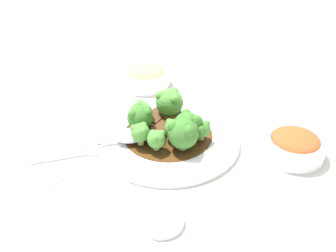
{
  "coord_description": "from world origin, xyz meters",
  "views": [
    {
      "loc": [
        -0.54,
        -0.31,
        0.45
      ],
      "look_at": [
        0.0,
        0.0,
        0.03
      ],
      "focal_mm": 42.0,
      "sensor_mm": 36.0,
      "label": 1
    }
  ],
  "objects_px": {
    "broccoli_floret_0": "(183,133)",
    "broccoli_floret_6": "(170,102)",
    "side_bowl_appetizer": "(145,76)",
    "broccoli_floret_5": "(156,139)",
    "side_bowl_kimchi": "(295,145)",
    "broccoli_floret_1": "(140,117)",
    "broccoli_floret_7": "(141,112)",
    "beef_strip_2": "(156,117)",
    "main_plate": "(168,136)",
    "broccoli_floret_3": "(140,132)",
    "broccoli_floret_2": "(174,129)",
    "sauce_dish": "(162,220)",
    "broccoli_floret_8": "(202,129)",
    "serving_spoon": "(124,137)",
    "beef_strip_1": "(158,130)",
    "beef_strip_3": "(180,122)",
    "beef_strip_0": "(198,130)",
    "broccoli_floret_4": "(188,125)"
  },
  "relations": [
    {
      "from": "broccoli_floret_0",
      "to": "broccoli_floret_6",
      "type": "height_order",
      "value": "broccoli_floret_6"
    },
    {
      "from": "broccoli_floret_6",
      "to": "side_bowl_appetizer",
      "type": "xyz_separation_m",
      "value": [
        0.12,
        0.14,
        -0.03
      ]
    },
    {
      "from": "broccoli_floret_5",
      "to": "side_bowl_kimchi",
      "type": "distance_m",
      "value": 0.25
    },
    {
      "from": "broccoli_floret_1",
      "to": "broccoli_floret_7",
      "type": "distance_m",
      "value": 0.03
    },
    {
      "from": "broccoli_floret_0",
      "to": "broccoli_floret_1",
      "type": "bearing_deg",
      "value": 87.85
    },
    {
      "from": "beef_strip_2",
      "to": "main_plate",
      "type": "bearing_deg",
      "value": -121.41
    },
    {
      "from": "side_bowl_kimchi",
      "to": "broccoli_floret_3",
      "type": "bearing_deg",
      "value": 118.46
    },
    {
      "from": "broccoli_floret_1",
      "to": "broccoli_floret_2",
      "type": "xyz_separation_m",
      "value": [
        0.01,
        -0.07,
        -0.01
      ]
    },
    {
      "from": "main_plate",
      "to": "broccoli_floret_6",
      "type": "height_order",
      "value": "broccoli_floret_6"
    },
    {
      "from": "sauce_dish",
      "to": "beef_strip_2",
      "type": "bearing_deg",
      "value": 33.79
    },
    {
      "from": "broccoli_floret_5",
      "to": "broccoli_floret_8",
      "type": "distance_m",
      "value": 0.09
    },
    {
      "from": "serving_spoon",
      "to": "sauce_dish",
      "type": "bearing_deg",
      "value": -128.33
    },
    {
      "from": "broccoli_floret_7",
      "to": "sauce_dish",
      "type": "height_order",
      "value": "broccoli_floret_7"
    },
    {
      "from": "side_bowl_kimchi",
      "to": "sauce_dish",
      "type": "xyz_separation_m",
      "value": [
        -0.26,
        0.12,
        -0.02
      ]
    },
    {
      "from": "broccoli_floret_8",
      "to": "side_bowl_appetizer",
      "type": "height_order",
      "value": "broccoli_floret_8"
    },
    {
      "from": "broccoli_floret_0",
      "to": "sauce_dish",
      "type": "distance_m",
      "value": 0.17
    },
    {
      "from": "broccoli_floret_3",
      "to": "broccoli_floret_6",
      "type": "distance_m",
      "value": 0.11
    },
    {
      "from": "broccoli_floret_3",
      "to": "beef_strip_1",
      "type": "bearing_deg",
      "value": -7.44
    },
    {
      "from": "beef_strip_3",
      "to": "sauce_dish",
      "type": "bearing_deg",
      "value": -157.4
    },
    {
      "from": "broccoli_floret_0",
      "to": "side_bowl_appetizer",
      "type": "height_order",
      "value": "broccoli_floret_0"
    },
    {
      "from": "broccoli_floret_7",
      "to": "broccoli_floret_2",
      "type": "bearing_deg",
      "value": -99.37
    },
    {
      "from": "broccoli_floret_8",
      "to": "side_bowl_kimchi",
      "type": "height_order",
      "value": "broccoli_floret_8"
    },
    {
      "from": "beef_strip_0",
      "to": "sauce_dish",
      "type": "xyz_separation_m",
      "value": [
        -0.22,
        -0.05,
        -0.02
      ]
    },
    {
      "from": "beef_strip_2",
      "to": "broccoli_floret_7",
      "type": "xyz_separation_m",
      "value": [
        -0.03,
        0.02,
        0.02
      ]
    },
    {
      "from": "broccoli_floret_8",
      "to": "serving_spoon",
      "type": "height_order",
      "value": "broccoli_floret_8"
    },
    {
      "from": "broccoli_floret_5",
      "to": "side_bowl_kimchi",
      "type": "bearing_deg",
      "value": -58.24
    },
    {
      "from": "main_plate",
      "to": "broccoli_floret_8",
      "type": "relative_size",
      "value": 7.06
    },
    {
      "from": "sauce_dish",
      "to": "broccoli_floret_4",
      "type": "bearing_deg",
      "value": 16.93
    },
    {
      "from": "broccoli_floret_0",
      "to": "broccoli_floret_3",
      "type": "distance_m",
      "value": 0.08
    },
    {
      "from": "broccoli_floret_1",
      "to": "broccoli_floret_2",
      "type": "bearing_deg",
      "value": -79.19
    },
    {
      "from": "broccoli_floret_8",
      "to": "side_bowl_kimchi",
      "type": "relative_size",
      "value": 0.35
    },
    {
      "from": "side_bowl_appetizer",
      "to": "beef_strip_1",
      "type": "bearing_deg",
      "value": -140.49
    },
    {
      "from": "beef_strip_0",
      "to": "side_bowl_appetizer",
      "type": "xyz_separation_m",
      "value": [
        0.14,
        0.21,
        0.0
      ]
    },
    {
      "from": "broccoli_floret_4",
      "to": "broccoli_floret_8",
      "type": "distance_m",
      "value": 0.03
    },
    {
      "from": "sauce_dish",
      "to": "main_plate",
      "type": "bearing_deg",
      "value": 27.82
    },
    {
      "from": "beef_strip_3",
      "to": "broccoli_floret_1",
      "type": "xyz_separation_m",
      "value": [
        -0.06,
        0.05,
        0.03
      ]
    },
    {
      "from": "broccoli_floret_1",
      "to": "side_bowl_appetizer",
      "type": "xyz_separation_m",
      "value": [
        0.2,
        0.12,
        -0.03
      ]
    },
    {
      "from": "beef_strip_0",
      "to": "broccoli_floret_6",
      "type": "distance_m",
      "value": 0.08
    },
    {
      "from": "beef_strip_0",
      "to": "broccoli_floret_2",
      "type": "relative_size",
      "value": 1.25
    },
    {
      "from": "broccoli_floret_8",
      "to": "broccoli_floret_6",
      "type": "bearing_deg",
      "value": 67.97
    },
    {
      "from": "beef_strip_1",
      "to": "beef_strip_2",
      "type": "bearing_deg",
      "value": 38.12
    },
    {
      "from": "beef_strip_1",
      "to": "broccoli_floret_2",
      "type": "bearing_deg",
      "value": -96.95
    },
    {
      "from": "broccoli_floret_1",
      "to": "beef_strip_1",
      "type": "bearing_deg",
      "value": -59.4
    },
    {
      "from": "serving_spoon",
      "to": "broccoli_floret_5",
      "type": "bearing_deg",
      "value": -84.24
    },
    {
      "from": "beef_strip_1",
      "to": "side_bowl_appetizer",
      "type": "height_order",
      "value": "side_bowl_appetizer"
    },
    {
      "from": "broccoli_floret_6",
      "to": "broccoli_floret_7",
      "type": "height_order",
      "value": "broccoli_floret_6"
    },
    {
      "from": "broccoli_floret_6",
      "to": "broccoli_floret_7",
      "type": "bearing_deg",
      "value": 142.89
    },
    {
      "from": "beef_strip_3",
      "to": "sauce_dish",
      "type": "distance_m",
      "value": 0.24
    },
    {
      "from": "broccoli_floret_2",
      "to": "broccoli_floret_4",
      "type": "distance_m",
      "value": 0.03
    },
    {
      "from": "beef_strip_2",
      "to": "sauce_dish",
      "type": "bearing_deg",
      "value": -146.21
    }
  ]
}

